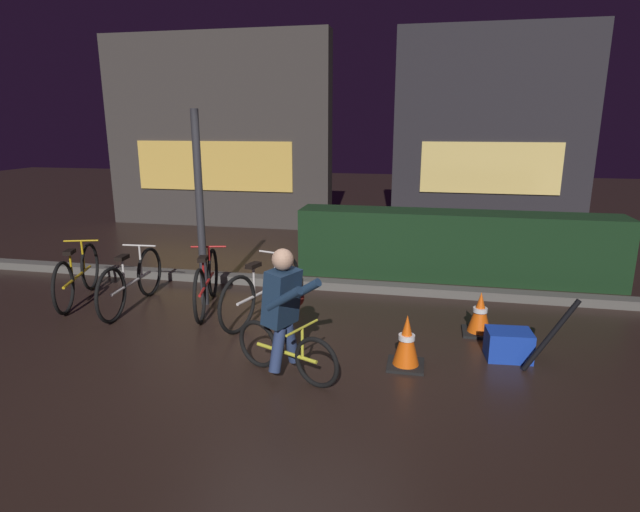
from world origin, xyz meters
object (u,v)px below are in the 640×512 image
Objects in this scene: traffic_cone_near at (407,342)px; parked_bike_center_right at (263,291)px; parked_bike_leftmost at (77,275)px; closed_umbrella at (551,336)px; traffic_cone_far at (480,314)px; parked_bike_left_mid at (132,282)px; cyclist at (285,313)px; blue_crate at (508,345)px; parked_bike_center_left at (207,282)px; street_post at (200,211)px.

parked_bike_center_right is at bearing 151.63° from traffic_cone_near.
parked_bike_leftmost is 4.56m from traffic_cone_near.
closed_umbrella is at bearing -116.90° from parked_bike_leftmost.
traffic_cone_near is at bearing -121.48° from parked_bike_leftmost.
traffic_cone_far is (0.78, 1.01, -0.02)m from traffic_cone_near.
parked_bike_left_mid is 2.82m from cyclist.
parked_bike_center_right is 2.85m from blue_crate.
parked_bike_center_left is 3.70m from blue_crate.
parked_bike_center_right reaches higher than traffic_cone_near.
parked_bike_leftmost is (-1.73, -0.21, -0.90)m from street_post.
blue_crate is at bearing -68.89° from traffic_cone_far.
closed_umbrella reaches higher than traffic_cone_near.
parked_bike_left_mid is 0.97m from parked_bike_center_left.
parked_bike_center_right is (0.82, -0.20, 0.01)m from parked_bike_center_left.
cyclist is (1.49, -1.57, 0.28)m from parked_bike_center_left.
blue_crate is (3.71, -0.90, -1.10)m from street_post.
parked_bike_center_right reaches higher than traffic_cone_far.
street_post is 0.92m from parked_bike_center_left.
parked_bike_center_left is at bearing 177.33° from traffic_cone_far.
street_post is at bearing 86.27° from parked_bike_center_right.
closed_umbrella is at bearing -118.69° from parked_bike_center_left.
traffic_cone_far is 1.13× the size of blue_crate.
closed_umbrella is (3.12, -0.81, 0.03)m from parked_bike_center_right.
traffic_cone_near is (2.60, -1.16, -0.09)m from parked_bike_center_left.
closed_umbrella is (4.04, -1.15, -0.87)m from street_post.
parked_bike_center_right is at bearing -20.30° from street_post.
blue_crate is 2.32m from cyclist.
closed_umbrella is at bearing -56.79° from traffic_cone_far.
traffic_cone_far is (3.38, -0.16, -0.11)m from parked_bike_center_left.
cyclist reaches higher than parked_bike_center_right.
parked_bike_leftmost is 3.64m from cyclist.
parked_bike_center_left is at bearing 168.05° from blue_crate.
parked_bike_left_mid reaches higher than traffic_cone_far.
closed_umbrella is (3.94, -1.01, 0.03)m from parked_bike_center_left.
parked_bike_center_left reaches higher than closed_umbrella.
parked_bike_leftmost and parked_bike_left_mid have the same top height.
traffic_cone_far is at bearing -72.40° from parked_bike_center_right.
parked_bike_center_right is at bearing -94.57° from parked_bike_left_mid.
traffic_cone_near is at bearing -158.44° from blue_crate.
blue_crate is (5.43, -0.69, -0.20)m from parked_bike_leftmost.
blue_crate is at bearing 141.12° from closed_umbrella.
parked_bike_left_mid is 4.33m from traffic_cone_far.
parked_bike_leftmost is 2.65m from parked_bike_center_right.
parked_bike_center_right is (1.78, -0.02, 0.00)m from parked_bike_left_mid.
traffic_cone_near is at bearing 43.29° from cyclist.
parked_bike_center_left is at bearing -105.30° from parked_bike_leftmost.
blue_crate is at bearing 44.08° from cyclist.
traffic_cone_far is at bearing -4.83° from street_post.
parked_bike_center_left is 4.07m from closed_umbrella.
parked_bike_leftmost is 3.27× the size of traffic_cone_far.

